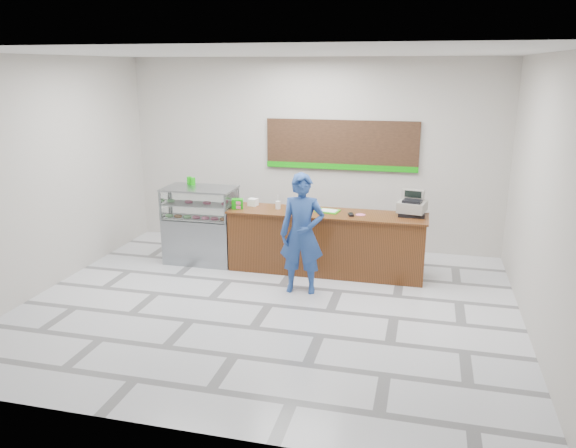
% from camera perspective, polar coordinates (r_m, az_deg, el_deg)
% --- Properties ---
extents(floor, '(7.00, 7.00, 0.00)m').
position_cam_1_polar(floor, '(8.21, -1.94, -8.21)').
color(floor, silver).
rests_on(floor, ground).
extents(back_wall, '(7.00, 0.00, 7.00)m').
position_cam_1_polar(back_wall, '(10.54, 2.47, 7.08)').
color(back_wall, beige).
rests_on(back_wall, floor).
extents(ceiling, '(7.00, 7.00, 0.00)m').
position_cam_1_polar(ceiling, '(7.51, -2.20, 17.00)').
color(ceiling, silver).
rests_on(ceiling, back_wall).
extents(sales_counter, '(3.26, 0.76, 1.03)m').
position_cam_1_polar(sales_counter, '(9.33, 3.89, -1.87)').
color(sales_counter, brown).
rests_on(sales_counter, floor).
extents(display_case, '(1.22, 0.72, 1.33)m').
position_cam_1_polar(display_case, '(9.89, -8.84, -0.04)').
color(display_case, gray).
rests_on(display_case, floor).
extents(menu_board, '(2.80, 0.06, 0.90)m').
position_cam_1_polar(menu_board, '(10.38, 5.43, 7.91)').
color(menu_board, black).
rests_on(menu_board, back_wall).
extents(cash_register, '(0.49, 0.51, 0.39)m').
position_cam_1_polar(cash_register, '(9.19, 12.50, 1.79)').
color(cash_register, black).
rests_on(cash_register, sales_counter).
extents(card_terminal, '(0.12, 0.16, 0.04)m').
position_cam_1_polar(card_terminal, '(9.02, 6.40, 0.96)').
color(card_terminal, black).
rests_on(card_terminal, sales_counter).
extents(serving_tray, '(0.41, 0.33, 0.02)m').
position_cam_1_polar(serving_tray, '(9.24, 4.04, 1.33)').
color(serving_tray, green).
rests_on(serving_tray, sales_counter).
extents(napkin_box, '(0.16, 0.16, 0.12)m').
position_cam_1_polar(napkin_box, '(9.62, -3.58, 2.23)').
color(napkin_box, white).
rests_on(napkin_box, sales_counter).
extents(straw_cup, '(0.09, 0.09, 0.13)m').
position_cam_1_polar(straw_cup, '(9.39, -1.03, 1.94)').
color(straw_cup, silver).
rests_on(straw_cup, sales_counter).
extents(promo_box, '(0.22, 0.17, 0.17)m').
position_cam_1_polar(promo_box, '(9.43, -5.16, 2.06)').
color(promo_box, '#10A50A').
rests_on(promo_box, sales_counter).
extents(donut_decal, '(0.16, 0.16, 0.00)m').
position_cam_1_polar(donut_decal, '(9.09, 7.37, 0.95)').
color(donut_decal, pink).
rests_on(donut_decal, sales_counter).
extents(green_cup_left, '(0.09, 0.09, 0.13)m').
position_cam_1_polar(green_cup_left, '(10.03, -9.99, 4.37)').
color(green_cup_left, '#10A50A').
rests_on(green_cup_left, display_case).
extents(green_cup_right, '(0.08, 0.08, 0.13)m').
position_cam_1_polar(green_cup_right, '(9.96, -9.63, 4.29)').
color(green_cup_right, '#10A50A').
rests_on(green_cup_right, display_case).
extents(customer, '(0.70, 0.50, 1.83)m').
position_cam_1_polar(customer, '(8.40, 1.44, -1.00)').
color(customer, navy).
rests_on(customer, floor).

